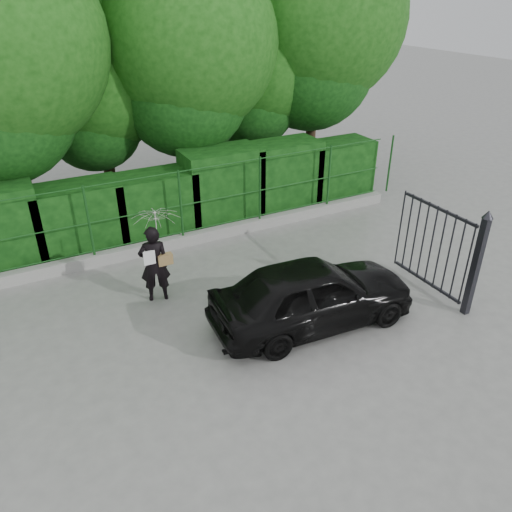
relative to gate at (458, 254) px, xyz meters
name	(u,v)px	position (x,y,z in m)	size (l,w,h in m)	color
ground	(246,345)	(-4.60, 0.72, -1.19)	(80.00, 80.00, 0.00)	gray
kerb	(169,244)	(-4.60, 5.22, -1.04)	(14.00, 0.25, 0.30)	#9E9E99
fence	(174,205)	(-4.38, 5.22, 0.01)	(14.13, 0.06, 1.80)	#164918
hedge	(154,201)	(-4.62, 6.22, -0.21)	(14.20, 1.20, 2.14)	black
trees	(157,46)	(-3.46, 8.46, 3.43)	(17.10, 6.15, 8.08)	black
gate	(458,254)	(0.00, 0.00, 0.00)	(0.22, 2.33, 2.36)	black
woman	(156,242)	(-5.51, 3.11, 0.18)	(1.01, 1.01, 2.08)	black
car	(313,293)	(-3.09, 0.75, -0.48)	(1.68, 4.18, 1.42)	black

